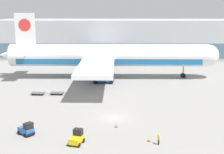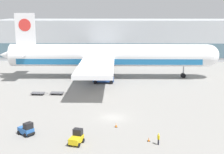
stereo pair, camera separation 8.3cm
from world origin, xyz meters
The scene contains 11 objects.
ground_plane centered at (0.00, 0.00, 0.00)m, with size 400.00×400.00×0.00m, color gray.
terminal_building centered at (2.82, 64.96, 6.99)m, with size 90.00×18.20×14.00m.
airplane_main centered at (-2.29, 30.70, 5.84)m, with size 58.04×48.02×17.00m.
scissor_lift_loader centered at (-2.78, 25.07, 2.04)m, with size 5.21×3.37×5.35m.
baggage_tug_foreground centered at (-12.73, -7.68, 0.88)m, with size 2.79×2.66×2.00m.
baggage_tug_mid centered at (-4.92, -10.60, 0.88)m, with size 2.18×2.73×2.00m.
baggage_dolly_lead centered at (-16.42, 13.82, 0.39)m, with size 3.74×1.67×0.48m.
baggage_dolly_second centered at (-12.34, 14.04, 0.39)m, with size 3.74×1.67×0.48m.
ground_crew_near centered at (6.36, -10.73, 0.97)m, with size 0.29×0.56×1.66m.
traffic_cone_near centered at (5.15, -9.66, 0.28)m, with size 0.40×0.40×0.57m.
traffic_cone_far centered at (0.51, -4.45, 0.36)m, with size 0.40×0.40×0.73m.
Camera 1 is at (0.58, -50.67, 18.55)m, focal length 50.00 mm.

